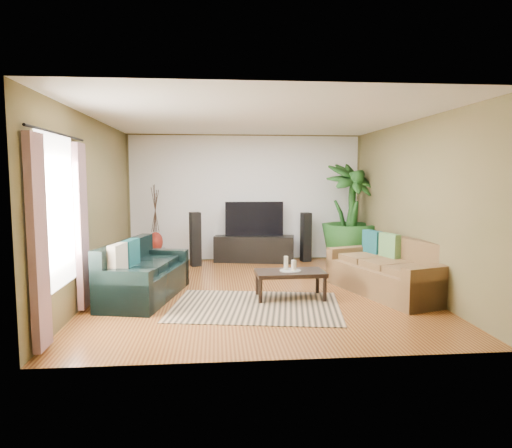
{
  "coord_description": "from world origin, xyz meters",
  "views": [
    {
      "loc": [
        -0.64,
        -7.07,
        1.82
      ],
      "look_at": [
        0.0,
        0.2,
        1.05
      ],
      "focal_mm": 32.0,
      "sensor_mm": 36.0,
      "label": 1
    }
  ],
  "objects": [
    {
      "name": "plant_pot",
      "position": [
        2.1,
        2.05,
        0.15
      ],
      "size": [
        0.38,
        0.38,
        0.3
      ],
      "primitive_type": "cylinder",
      "color": "black",
      "rests_on": "floor"
    },
    {
      "name": "area_rug",
      "position": [
        -0.1,
        -0.89,
        0.01
      ],
      "size": [
        2.56,
        2.0,
        0.01
      ],
      "primitive_type": "cube",
      "rotation": [
        0.0,
        0.0,
        -0.16
      ],
      "color": "tan",
      "rests_on": "floor"
    },
    {
      "name": "curtain_far",
      "position": [
        -2.43,
        -0.85,
        1.15
      ],
      "size": [
        0.08,
        0.35,
        2.2
      ],
      "primitive_type": "cube",
      "color": "gray",
      "rests_on": "ground"
    },
    {
      "name": "sofa_right",
      "position": [
        2.0,
        -0.33,
        0.42
      ],
      "size": [
        1.51,
        2.23,
        0.85
      ],
      "primitive_type": "cube",
      "rotation": [
        0.0,
        0.0,
        -1.26
      ],
      "color": "brown",
      "rests_on": "floor"
    },
    {
      "name": "side_table",
      "position": [
        -2.25,
        0.46,
        0.29
      ],
      "size": [
        0.65,
        0.65,
        0.58
      ],
      "primitive_type": "cube",
      "rotation": [
        0.0,
        0.0,
        0.2
      ],
      "color": "brown",
      "rests_on": "floor"
    },
    {
      "name": "speaker_right",
      "position": [
        1.27,
        2.45,
        0.52
      ],
      "size": [
        0.22,
        0.24,
        1.04
      ],
      "primitive_type": "cube",
      "rotation": [
        0.0,
        0.0,
        0.19
      ],
      "color": "black",
      "rests_on": "floor"
    },
    {
      "name": "candle_mid",
      "position": [
        0.49,
        -0.53,
        0.51
      ],
      "size": [
        0.06,
        0.06,
        0.16
      ],
      "primitive_type": "cylinder",
      "color": "white",
      "rests_on": "candle_tray"
    },
    {
      "name": "pedestal",
      "position": [
        -1.89,
        2.43,
        0.16
      ],
      "size": [
        0.34,
        0.34,
        0.32
      ],
      "primitive_type": "cube",
      "rotation": [
        0.0,
        0.0,
        -0.07
      ],
      "color": "gray",
      "rests_on": "floor"
    },
    {
      "name": "vase",
      "position": [
        -1.89,
        2.43,
        0.46
      ],
      "size": [
        0.29,
        0.29,
        0.41
      ],
      "primitive_type": "ellipsoid",
      "color": "maroon",
      "rests_on": "pedestal"
    },
    {
      "name": "wall_left",
      "position": [
        -2.5,
        0.0,
        1.35
      ],
      "size": [
        0.0,
        5.5,
        5.5
      ],
      "primitive_type": "plane",
      "rotation": [
        1.57,
        0.0,
        1.57
      ],
      "color": "brown",
      "rests_on": "ground"
    },
    {
      "name": "curtain_near",
      "position": [
        -2.43,
        -2.35,
        1.15
      ],
      "size": [
        0.08,
        0.35,
        2.2
      ],
      "primitive_type": "cube",
      "color": "gray",
      "rests_on": "ground"
    },
    {
      "name": "sofa_left",
      "position": [
        -1.7,
        -0.27,
        0.42
      ],
      "size": [
        1.18,
        2.0,
        0.85
      ],
      "primitive_type": "cube",
      "rotation": [
        0.0,
        0.0,
        1.36
      ],
      "color": "black",
      "rests_on": "floor"
    },
    {
      "name": "wall_back",
      "position": [
        0.0,
        2.75,
        1.35
      ],
      "size": [
        5.0,
        0.0,
        5.0
      ],
      "primitive_type": "plane",
      "rotation": [
        1.57,
        0.0,
        0.0
      ],
      "color": "brown",
      "rests_on": "ground"
    },
    {
      "name": "candle_tray",
      "position": [
        0.45,
        -0.49,
        0.42
      ],
      "size": [
        0.31,
        0.31,
        0.01
      ],
      "primitive_type": "cylinder",
      "color": "gray",
      "rests_on": "coffee_table"
    },
    {
      "name": "television",
      "position": [
        0.16,
        2.5,
        0.92
      ],
      "size": [
        1.23,
        0.07,
        0.72
      ],
      "primitive_type": "cube",
      "color": "black",
      "rests_on": "tv_stand"
    },
    {
      "name": "wall_front",
      "position": [
        0.0,
        -2.75,
        1.35
      ],
      "size": [
        5.0,
        0.0,
        5.0
      ],
      "primitive_type": "plane",
      "rotation": [
        -1.57,
        0.0,
        0.0
      ],
      "color": "brown",
      "rests_on": "ground"
    },
    {
      "name": "potted_plant",
      "position": [
        2.1,
        2.05,
        1.04
      ],
      "size": [
        1.56,
        1.56,
        2.08
      ],
      "primitive_type": "imported",
      "rotation": [
        0.0,
        0.0,
        0.47
      ],
      "color": "#1C4A18",
      "rests_on": "floor"
    },
    {
      "name": "candle_short",
      "position": [
        0.52,
        -0.43,
        0.49
      ],
      "size": [
        0.06,
        0.06,
        0.13
      ],
      "primitive_type": "cylinder",
      "color": "beige",
      "rests_on": "candle_tray"
    },
    {
      "name": "speaker_left",
      "position": [
        -1.06,
        2.14,
        0.55
      ],
      "size": [
        0.25,
        0.27,
        1.09
      ],
      "primitive_type": "cube",
      "rotation": [
        0.0,
        0.0,
        0.32
      ],
      "color": "black",
      "rests_on": "floor"
    },
    {
      "name": "window_pane",
      "position": [
        -2.48,
        -1.6,
        1.4
      ],
      "size": [
        0.0,
        1.8,
        1.8
      ],
      "primitive_type": "plane",
      "rotation": [
        1.57,
        0.0,
        1.57
      ],
      "color": "white",
      "rests_on": "ground"
    },
    {
      "name": "tv_stand",
      "position": [
        0.16,
        2.5,
        0.28
      ],
      "size": [
        1.74,
        0.81,
        0.56
      ],
      "primitive_type": "cube",
      "rotation": [
        0.0,
        0.0,
        -0.19
      ],
      "color": "black",
      "rests_on": "floor"
    },
    {
      "name": "candle_tall",
      "position": [
        0.39,
        -0.46,
        0.53
      ],
      "size": [
        0.06,
        0.06,
        0.2
      ],
      "primitive_type": "cylinder",
      "color": "beige",
      "rests_on": "candle_tray"
    },
    {
      "name": "curtain_rod",
      "position": [
        -2.43,
        -1.6,
        2.3
      ],
      "size": [
        0.03,
        1.9,
        0.03
      ],
      "primitive_type": "cylinder",
      "rotation": [
        1.57,
        0.0,
        0.0
      ],
      "color": "black",
      "rests_on": "ground"
    },
    {
      "name": "floor",
      "position": [
        0.0,
        0.0,
        0.0
      ],
      "size": [
        5.5,
        5.5,
        0.0
      ],
      "primitive_type": "plane",
      "color": "#985A27",
      "rests_on": "ground"
    },
    {
      "name": "backwall_panel",
      "position": [
        0.0,
        2.74,
        1.35
      ],
      "size": [
        4.9,
        0.0,
        4.9
      ],
      "primitive_type": "plane",
      "rotation": [
        1.57,
        0.0,
        0.0
      ],
      "color": "white",
      "rests_on": "ground"
    },
    {
      "name": "coffee_table",
      "position": [
        0.45,
        -0.49,
        0.21
      ],
      "size": [
        1.04,
        0.59,
        0.42
      ],
      "primitive_type": "cube",
      "rotation": [
        0.0,
        0.0,
        0.04
      ],
      "color": "black",
      "rests_on": "floor"
    },
    {
      "name": "wall_right",
      "position": [
        2.5,
        0.0,
        1.35
      ],
      "size": [
        0.0,
        5.5,
        5.5
      ],
      "primitive_type": "plane",
      "rotation": [
        1.57,
        0.0,
        -1.57
      ],
      "color": "brown",
      "rests_on": "ground"
    },
    {
      "name": "ceiling",
      "position": [
        0.0,
        0.0,
        2.7
      ],
      "size": [
        5.5,
        5.5,
        0.0
      ],
      "primitive_type": "plane",
      "rotation": [
        3.14,
        0.0,
        0.0
      ],
      "color": "white",
      "rests_on": "ground"
    }
  ]
}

